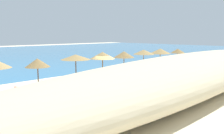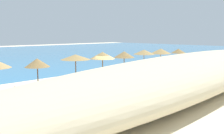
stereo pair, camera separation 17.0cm
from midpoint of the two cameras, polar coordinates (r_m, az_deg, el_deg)
ground_plane at (r=23.33m, az=-0.15°, el=-3.55°), size 160.00×160.00×0.00m
dune_ridge at (r=20.68m, az=19.59°, el=-1.13°), size 41.85×8.41×3.09m
beach_umbrella_2 at (r=19.74m, az=-17.09°, el=0.96°), size 1.95×1.95×2.71m
beach_umbrella_3 at (r=21.64m, az=-8.43°, el=2.34°), size 2.67×2.67×2.80m
beach_umbrella_4 at (r=23.70m, az=-2.06°, el=2.77°), size 2.49×2.49×2.86m
beach_umbrella_5 at (r=26.23m, az=3.08°, el=2.99°), size 2.26×2.26×2.74m
beach_umbrella_6 at (r=28.71m, az=7.77°, el=3.54°), size 2.49×2.49×2.78m
beach_umbrella_7 at (r=31.50m, az=11.65°, el=3.71°), size 2.67×2.67×2.76m
beach_umbrella_8 at (r=34.47m, az=15.62°, el=3.69°), size 2.00×2.00×2.61m
lounge_chair_0 at (r=18.22m, az=-21.81°, el=-6.20°), size 1.43×1.16×0.89m
lounge_chair_1 at (r=18.93m, az=-17.10°, el=-5.29°), size 1.81×1.04×1.09m
beach_ball at (r=18.45m, az=-11.13°, el=-6.17°), size 0.37×0.37×0.37m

